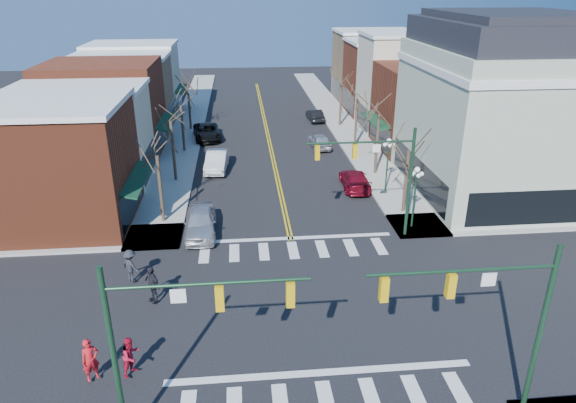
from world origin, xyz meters
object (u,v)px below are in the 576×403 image
object	(u,v)px
car_left_near	(200,222)
pedestrian_dark_b	(131,266)
pedestrian_dark_a	(152,284)
lamppost_corner	(415,187)
victorian_corner	(503,107)
car_right_far	(315,115)
car_right_mid	(319,141)
car_right_near	(355,180)
pedestrian_red_b	(131,356)
lamppost_midblock	(388,156)
car_left_far	(207,132)
pedestrian_red_a	(90,360)
car_left_mid	(217,161)

from	to	relation	value
car_left_near	pedestrian_dark_b	xyz separation A→B (m)	(-3.36, -5.65, 0.23)
pedestrian_dark_a	lamppost_corner	bearing A→B (deg)	71.33
pedestrian_dark_a	victorian_corner	bearing A→B (deg)	75.54
car_right_far	pedestrian_dark_a	bearing A→B (deg)	65.24
car_right_mid	pedestrian_dark_a	xyz separation A→B (m)	(-12.48, -25.72, 0.41)
car_right_near	pedestrian_dark_a	size ratio (longest dim) A/B	2.53
lamppost_corner	pedestrian_red_b	distance (m)	20.40
victorian_corner	lamppost_midblock	xyz separation A→B (m)	(-8.30, 0.50, -3.70)
car_right_far	pedestrian_red_b	bearing A→B (deg)	67.54
pedestrian_red_b	victorian_corner	bearing A→B (deg)	-18.58
lamppost_corner	car_left_far	bearing A→B (deg)	122.77
car_right_mid	pedestrian_red_a	world-z (taller)	pedestrian_red_a
car_left_mid	pedestrian_dark_b	size ratio (longest dim) A/B	2.65
victorian_corner	car_right_mid	size ratio (longest dim) A/B	3.35
car_left_mid	pedestrian_dark_a	distance (m)	20.31
car_left_far	lamppost_corner	bearing A→B (deg)	-64.94
pedestrian_dark_a	car_right_mid	bearing A→B (deg)	110.96
pedestrian_red_b	car_left_far	bearing A→B (deg)	31.82
car_right_mid	pedestrian_red_a	xyz separation A→B (m)	(-14.15, -31.19, 0.38)
car_left_far	car_right_far	distance (m)	13.93
lamppost_corner	pedestrian_dark_a	size ratio (longest dim) A/B	2.21
car_right_far	pedestrian_dark_b	size ratio (longest dim) A/B	2.22
car_left_near	car_right_mid	size ratio (longest dim) A/B	1.18
car_left_near	car_right_mid	world-z (taller)	car_left_near
car_left_mid	pedestrian_red_b	size ratio (longest dim) A/B	2.80
car_right_near	pedestrian_red_a	bearing A→B (deg)	55.45
car_right_far	pedestrian_red_a	bearing A→B (deg)	65.69
car_left_mid	pedestrian_red_a	bearing A→B (deg)	-94.92
car_left_near	car_right_far	distance (m)	31.00
car_left_near	lamppost_midblock	bearing A→B (deg)	21.72
car_right_mid	car_right_far	bearing A→B (deg)	-101.17
lamppost_midblock	car_right_near	world-z (taller)	lamppost_midblock
car_left_mid	car_right_near	xyz separation A→B (m)	(11.06, -5.40, -0.10)
pedestrian_red_b	pedestrian_dark_b	distance (m)	7.47
car_left_mid	pedestrian_dark_a	xyz separation A→B (m)	(-2.59, -20.14, 0.31)
car_left_near	pedestrian_red_a	bearing A→B (deg)	-106.89
car_right_near	lamppost_corner	bearing A→B (deg)	109.19
car_right_far	pedestrian_red_b	world-z (taller)	pedestrian_red_b
lamppost_corner	pedestrian_red_a	xyz separation A→B (m)	(-17.55, -12.70, -1.86)
lamppost_corner	car_left_far	world-z (taller)	lamppost_corner
pedestrian_red_b	lamppost_midblock	bearing A→B (deg)	-5.95
car_left_near	car_right_near	xyz separation A→B (m)	(11.73, 7.04, -0.14)
pedestrian_red_a	pedestrian_red_b	world-z (taller)	pedestrian_red_a
car_left_near	car_left_mid	world-z (taller)	car_left_near
lamppost_corner	car_left_far	distance (m)	27.06
car_right_far	pedestrian_dark_b	xyz separation A→B (m)	(-15.05, -34.36, 0.40)
car_left_mid	car_right_far	xyz separation A→B (m)	(11.02, 16.27, -0.13)
car_right_mid	pedestrian_dark_b	xyz separation A→B (m)	(-13.92, -23.67, 0.36)
pedestrian_dark_b	lamppost_corner	bearing A→B (deg)	-125.61
lamppost_midblock	car_right_near	size ratio (longest dim) A/B	0.87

